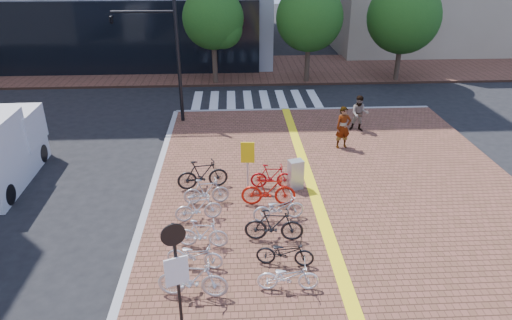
{
  "coord_description": "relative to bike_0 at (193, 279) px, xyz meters",
  "views": [
    {
      "loc": [
        -0.92,
        -11.75,
        8.51
      ],
      "look_at": [
        -0.11,
        3.21,
        1.3
      ],
      "focal_mm": 32.0,
      "sensor_mm": 36.0,
      "label": 1
    }
  ],
  "objects": [
    {
      "name": "bike_11",
      "position": [
        2.52,
        5.68,
        -0.08
      ],
      "size": [
        1.61,
        0.55,
        0.95
      ],
      "primitive_type": "imported",
      "rotation": [
        0.0,
        0.0,
        1.5
      ],
      "color": "#A70B12",
      "rests_on": "sidewalk"
    },
    {
      "name": "bike_3",
      "position": [
        -0.08,
        3.61,
        -0.09
      ],
      "size": [
        1.61,
        0.72,
        0.93
      ],
      "primitive_type": "imported",
      "rotation": [
        0.0,
        0.0,
        1.75
      ],
      "color": "silver",
      "rests_on": "sidewalk"
    },
    {
      "name": "bike_1",
      "position": [
        -0.04,
        1.19,
        -0.13
      ],
      "size": [
        1.69,
        0.85,
        0.85
      ],
      "primitive_type": "imported",
      "rotation": [
        0.0,
        0.0,
        1.39
      ],
      "color": "silver",
      "rests_on": "sidewalk"
    },
    {
      "name": "bike_8",
      "position": [
        2.3,
        2.36,
        -0.01
      ],
      "size": [
        1.86,
        0.69,
        1.09
      ],
      "primitive_type": "imported",
      "rotation": [
        0.0,
        0.0,
        1.47
      ],
      "color": "black",
      "rests_on": "sidewalk"
    },
    {
      "name": "bike_4",
      "position": [
        0.14,
        4.67,
        -0.07
      ],
      "size": [
        1.64,
        0.62,
        0.96
      ],
      "primitive_type": "imported",
      "rotation": [
        0.0,
        0.0,
        1.68
      ],
      "color": "#B2B2B7",
      "rests_on": "sidewalk"
    },
    {
      "name": "bike_0",
      "position": [
        0.0,
        0.0,
        0.0
      ],
      "size": [
        1.9,
        0.76,
        1.11
      ],
      "primitive_type": "imported",
      "rotation": [
        0.0,
        0.0,
        1.44
      ],
      "color": "silver",
      "rests_on": "sidewalk"
    },
    {
      "name": "notice_sign",
      "position": [
        -0.21,
        -1.08,
        1.32
      ],
      "size": [
        0.53,
        0.22,
        2.98
      ],
      "color": "black",
      "rests_on": "sidewalk"
    },
    {
      "name": "bike_7",
      "position": [
        2.51,
        1.15,
        -0.12
      ],
      "size": [
        1.71,
        0.82,
        0.86
      ],
      "primitive_type": "imported",
      "rotation": [
        0.0,
        0.0,
        1.41
      ],
      "color": "black",
      "rests_on": "sidewalk"
    },
    {
      "name": "crosswalk",
      "position": [
        2.54,
        16.49,
        -0.7
      ],
      "size": [
        7.5,
        4.0,
        0.01
      ],
      "color": "silver",
      "rests_on": "ground"
    },
    {
      "name": "street_trees",
      "position": [
        7.08,
        19.95,
        3.39
      ],
      "size": [
        16.2,
        4.6,
        6.35
      ],
      "color": "#38281E",
      "rests_on": "far_sidewalk"
    },
    {
      "name": "traffic_light_pole",
      "position": [
        -2.83,
        13.04,
        3.55
      ],
      "size": [
        3.2,
        1.23,
        5.95
      ],
      "color": "black",
      "rests_on": "sidewalk"
    },
    {
      "name": "bike_10",
      "position": [
        2.3,
        4.46,
        0.02
      ],
      "size": [
        1.93,
        0.66,
        1.14
      ],
      "primitive_type": "imported",
      "rotation": [
        0.0,
        0.0,
        1.51
      ],
      "color": "red",
      "rests_on": "sidewalk"
    },
    {
      "name": "pedestrian_a",
      "position": [
        5.97,
        9.22,
        0.39
      ],
      "size": [
        0.77,
        0.59,
        1.9
      ],
      "primitive_type": "imported",
      "rotation": [
        0.0,
        0.0,
        0.2
      ],
      "color": "gray",
      "rests_on": "sidewalk"
    },
    {
      "name": "bike_2",
      "position": [
        0.13,
        2.14,
        -0.09
      ],
      "size": [
        1.59,
        0.61,
        0.93
      ],
      "primitive_type": "imported",
      "rotation": [
        0.0,
        0.0,
        1.46
      ],
      "color": "silver",
      "rests_on": "sidewalk"
    },
    {
      "name": "bike_6",
      "position": [
        2.48,
        0.13,
        -0.13
      ],
      "size": [
        1.66,
        0.65,
        0.86
      ],
      "primitive_type": "imported",
      "rotation": [
        0.0,
        0.0,
        1.52
      ],
      "color": "white",
      "rests_on": "sidewalk"
    },
    {
      "name": "far_sidewalk",
      "position": [
        2.04,
        23.49,
        -0.63
      ],
      "size": [
        70.0,
        8.0,
        0.15
      ],
      "primitive_type": "cube",
      "color": "brown",
      "rests_on": "ground"
    },
    {
      "name": "pedestrian_b",
      "position": [
        7.21,
        11.17,
        0.32
      ],
      "size": [
        0.99,
        0.85,
        1.75
      ],
      "primitive_type": "imported",
      "rotation": [
        0.0,
        0.0,
        -0.25
      ],
      "color": "#54586A",
      "rests_on": "sidewalk"
    },
    {
      "name": "kerb_north",
      "position": [
        5.04,
        14.49,
        -0.63
      ],
      "size": [
        14.0,
        0.25,
        0.15
      ],
      "primitive_type": "cube",
      "color": "gray",
      "rests_on": "ground"
    },
    {
      "name": "utility_box",
      "position": [
        3.39,
        5.6,
        0.01
      ],
      "size": [
        0.61,
        0.51,
        1.14
      ],
      "primitive_type": "cube",
      "rotation": [
        0.0,
        0.0,
        0.29
      ],
      "color": "#B1B2B6",
      "rests_on": "sidewalk"
    },
    {
      "name": "ground",
      "position": [
        2.04,
        2.49,
        -0.71
      ],
      "size": [
        120.0,
        120.0,
        0.0
      ],
      "primitive_type": "plane",
      "color": "black",
      "rests_on": "ground"
    },
    {
      "name": "yellow_sign",
      "position": [
        1.63,
        5.74,
        0.73
      ],
      "size": [
        0.5,
        0.13,
        1.85
      ],
      "color": "#B7B7BC",
      "rests_on": "sidewalk"
    },
    {
      "name": "bike_9",
      "position": [
        2.55,
        3.49,
        -0.1
      ],
      "size": [
        1.81,
        0.89,
        0.91
      ],
      "primitive_type": "imported",
      "rotation": [
        0.0,
        0.0,
        1.74
      ],
      "color": "silver",
      "rests_on": "sidewalk"
    },
    {
      "name": "bike_5",
      "position": [
        -0.05,
        5.8,
        0.01
      ],
      "size": [
        1.95,
        0.86,
        1.13
      ],
      "primitive_type": "imported",
      "rotation": [
        0.0,
        0.0,
        1.75
      ],
      "color": "black",
      "rests_on": "sidewalk"
    }
  ]
}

